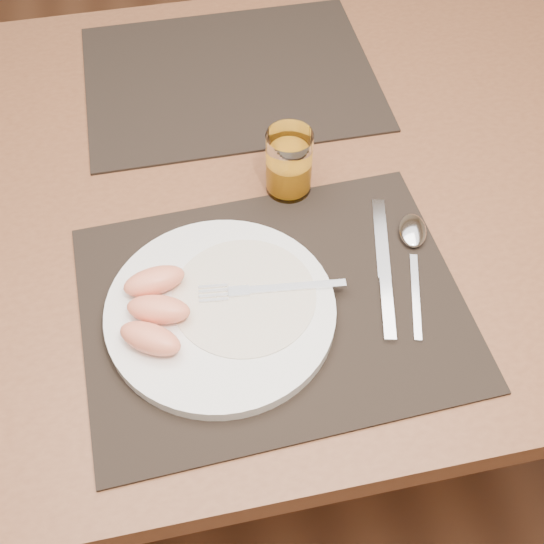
{
  "coord_description": "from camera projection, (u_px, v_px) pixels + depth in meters",
  "views": [
    {
      "loc": [
        -0.1,
        -0.67,
        1.43
      ],
      "look_at": [
        0.0,
        -0.18,
        0.77
      ],
      "focal_mm": 45.0,
      "sensor_mm": 36.0,
      "label": 1
    }
  ],
  "objects": [
    {
      "name": "ground",
      "position": [
        255.0,
        412.0,
        1.55
      ],
      "size": [
        5.0,
        5.0,
        0.0
      ],
      "primitive_type": "plane",
      "color": "brown",
      "rests_on": "ground"
    },
    {
      "name": "table",
      "position": [
        247.0,
        217.0,
        1.01
      ],
      "size": [
        1.4,
        0.9,
        0.75
      ],
      "color": "brown",
      "rests_on": "ground"
    },
    {
      "name": "placemat_near",
      "position": [
        273.0,
        306.0,
        0.81
      ],
      "size": [
        0.46,
        0.37,
        0.0
      ],
      "primitive_type": "cube",
      "rotation": [
        0.0,
        0.0,
        0.04
      ],
      "color": "black",
      "rests_on": "table"
    },
    {
      "name": "placemat_far",
      "position": [
        230.0,
        77.0,
        1.07
      ],
      "size": [
        0.45,
        0.35,
        0.0
      ],
      "primitive_type": "cube",
      "rotation": [
        0.0,
        0.0,
        -0.01
      ],
      "color": "black",
      "rests_on": "table"
    },
    {
      "name": "plate",
      "position": [
        221.0,
        311.0,
        0.8
      ],
      "size": [
        0.27,
        0.27,
        0.02
      ],
      "primitive_type": "cylinder",
      "color": "white",
      "rests_on": "placemat_near"
    },
    {
      "name": "plate_dressing",
      "position": [
        244.0,
        296.0,
        0.8
      ],
      "size": [
        0.17,
        0.17,
        0.0
      ],
      "color": "white",
      "rests_on": "plate"
    },
    {
      "name": "fork",
      "position": [
        259.0,
        290.0,
        0.8
      ],
      "size": [
        0.18,
        0.04,
        0.0
      ],
      "color": "silver",
      "rests_on": "plate"
    },
    {
      "name": "knife",
      "position": [
        385.0,
        277.0,
        0.83
      ],
      "size": [
        0.07,
        0.22,
        0.01
      ],
      "color": "silver",
      "rests_on": "placemat_near"
    },
    {
      "name": "spoon",
      "position": [
        413.0,
        240.0,
        0.86
      ],
      "size": [
        0.08,
        0.19,
        0.01
      ],
      "color": "silver",
      "rests_on": "placemat_near"
    },
    {
      "name": "juice_glass",
      "position": [
        289.0,
        165.0,
        0.89
      ],
      "size": [
        0.06,
        0.06,
        0.09
      ],
      "color": "white",
      "rests_on": "placemat_near"
    },
    {
      "name": "grapefruit_wedges",
      "position": [
        154.0,
        309.0,
        0.77
      ],
      "size": [
        0.09,
        0.13,
        0.03
      ],
      "color": "#FC8E66",
      "rests_on": "plate"
    }
  ]
}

